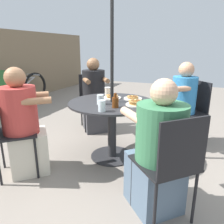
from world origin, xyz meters
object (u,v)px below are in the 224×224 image
Objects in this scene: pancake_plate_c at (136,103)px; syrup_bottle at (115,102)px; patio_chair_east at (92,97)px; drinking_glass_b at (102,106)px; coffee_cup at (108,91)px; pancake_plate_b at (112,97)px; patio_chair_west at (171,162)px; bicycle at (23,89)px; drinking_glass_a at (100,100)px; patio_chair_north at (191,108)px; diner_west at (157,155)px; patio_chair_south at (6,129)px; diner_north at (181,109)px; pancake_plate_a at (133,98)px; potted_shrub at (2,89)px; diner_east at (94,98)px; patio_table at (112,116)px; diner_south at (24,127)px.

syrup_bottle reaches higher than pancake_plate_c.
patio_chair_east is 7.85× the size of drinking_glass_b.
coffee_cup is (-0.60, -0.56, 0.25)m from patio_chair_east.
coffee_cup is (0.13, 0.12, 0.04)m from pancake_plate_b.
bicycle is at bearing 102.40° from patio_chair_west.
syrup_bottle is 1.46× the size of drinking_glass_a.
diner_west reaches higher than patio_chair_north.
patio_chair_east reaches higher than syrup_bottle.
patio_chair_west reaches higher than drinking_glass_b.
patio_chair_south is 1.67m from patio_chair_west.
diner_north is at bearing 89.52° from patio_chair_south.
drinking_glass_b is at bearing 110.18° from diner_west.
patio_chair_east reaches higher than pancake_plate_a.
patio_chair_north is 7.98× the size of coffee_cup.
diner_north is at bearing 48.51° from patio_chair_west.
pancake_plate_a is 2.10× the size of drinking_glass_a.
pancake_plate_a is 2.02× the size of coffee_cup.
pancake_plate_c is 0.25× the size of potted_shrub.
coffee_cup is at bearing -110.53° from bicycle.
drinking_glass_a is (-0.92, -0.55, 0.23)m from diner_east.
patio_chair_north reaches higher than patio_table.
diner_west is at bearing -151.59° from pancake_plate_a.
diner_north reaches higher than syrup_bottle.
diner_east is 7.46× the size of syrup_bottle.
patio_chair_south reaches higher than coffee_cup.
patio_chair_south is at bearing 46.88° from patio_chair_east.
patio_chair_north is 3.95× the size of pancake_plate_b.
patio_chair_north reaches higher than pancake_plate_a.
potted_shrub is (0.92, 3.10, -0.23)m from pancake_plate_c.
coffee_cup is at bearing 31.37° from syrup_bottle.
pancake_plate_a is 0.46m from syrup_bottle.
pancake_plate_b reaches higher than patio_table.
patio_chair_east is (0.23, 1.48, -0.01)m from diner_north.
diner_west is at bearing -131.01° from syrup_bottle.
drinking_glass_a is (-0.82, 0.82, 0.24)m from diner_north.
pancake_plate_a is at bearing 23.80° from pancake_plate_c.
diner_south is at bearing 90.00° from patio_chair_south.
drinking_glass_b is at bearing 106.23° from patio_chair_west.
patio_chair_south is at bearing 90.52° from patio_chair_north.
syrup_bottle reaches higher than pancake_plate_b.
diner_north reaches higher than pancake_plate_a.
patio_chair_east is 2.16m from diner_west.
patio_chair_east is (0.12, 1.61, 0.00)m from patio_chair_north.
pancake_plate_b is at bearing 93.13° from patio_chair_east.
diner_west reaches higher than potted_shrub.
diner_south reaches higher than drinking_glass_b.
patio_chair_west is (-1.62, 0.05, 0.00)m from patio_chair_north.
drinking_glass_b is 0.08× the size of bicycle.
drinking_glass_b is (-0.64, 0.13, 0.04)m from pancake_plate_a.
patio_chair_south is 1.04m from drinking_glass_a.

